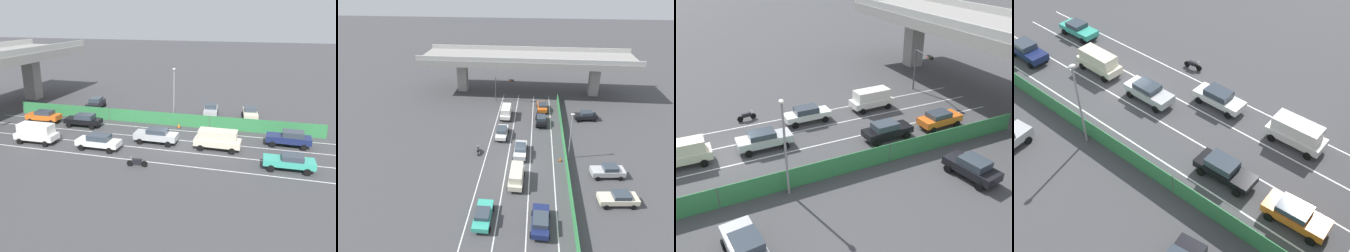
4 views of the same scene
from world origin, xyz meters
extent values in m
plane|color=#424244|center=(0.00, 0.00, 0.00)|extent=(300.00, 300.00, 0.00)
cube|color=silver|center=(-4.92, 4.05, 0.00)|extent=(0.14, 44.09, 0.01)
cube|color=silver|center=(-1.64, 4.05, 0.00)|extent=(0.14, 44.09, 0.01)
cube|color=silver|center=(1.64, 4.05, 0.00)|extent=(0.14, 44.09, 0.01)
cube|color=silver|center=(4.92, 4.05, 0.00)|extent=(0.14, 44.09, 0.01)
cube|color=gray|center=(0.00, 28.09, 7.57)|extent=(45.44, 10.92, 1.26)
cube|color=#B2B2AD|center=(0.00, 22.85, 8.65)|extent=(45.44, 0.30, 0.90)
cube|color=gray|center=(-14.54, 28.09, 3.47)|extent=(2.04, 2.04, 6.94)
cube|color=#338447|center=(6.63, 4.05, 0.81)|extent=(0.06, 40.09, 1.62)
cylinder|color=#4C514C|center=(6.63, -2.64, 0.81)|extent=(0.10, 0.10, 1.62)
cylinder|color=#4C514C|center=(6.63, 10.73, 0.81)|extent=(0.10, 0.10, 1.62)
cylinder|color=#4C514C|center=(6.63, 24.09, 0.81)|extent=(0.10, 0.10, 1.62)
cube|color=beige|center=(-0.01, -4.52, 0.82)|extent=(1.83, 4.77, 0.68)
cube|color=beige|center=(-0.01, -4.52, 1.65)|extent=(1.61, 3.92, 0.96)
cylinder|color=black|center=(-0.87, -2.89, 0.32)|extent=(0.23, 0.64, 0.64)
cylinder|color=black|center=(0.89, -2.92, 0.32)|extent=(0.23, 0.64, 0.64)
cube|color=black|center=(3.19, 12.69, 0.76)|extent=(1.83, 4.61, 0.57)
cube|color=#333D47|center=(3.20, 12.39, 1.34)|extent=(1.58, 2.27, 0.58)
cylinder|color=black|center=(2.29, 14.23, 0.32)|extent=(0.23, 0.64, 0.64)
cylinder|color=black|center=(4.03, 14.26, 0.32)|extent=(0.23, 0.64, 0.64)
cylinder|color=black|center=(2.35, 11.11, 0.32)|extent=(0.23, 0.64, 0.64)
cylinder|color=black|center=(4.09, 11.15, 0.32)|extent=(0.23, 0.64, 0.64)
cube|color=orange|center=(3.38, 18.49, 0.80)|extent=(1.92, 4.44, 0.63)
cube|color=#333D47|center=(3.39, 18.28, 1.34)|extent=(1.61, 2.21, 0.46)
cylinder|color=black|center=(2.46, 19.93, 0.32)|extent=(0.25, 0.65, 0.64)
cylinder|color=black|center=(4.17, 20.01, 0.32)|extent=(0.25, 0.65, 0.64)
cylinder|color=black|center=(2.60, 16.96, 0.32)|extent=(0.25, 0.65, 0.64)
cylinder|color=black|center=(4.31, 17.04, 0.32)|extent=(0.25, 0.65, 0.64)
cube|color=silver|center=(-3.22, 7.37, 0.76)|extent=(1.73, 4.63, 0.57)
cube|color=#333D47|center=(-3.22, 7.27, 1.33)|extent=(1.52, 2.26, 0.56)
cylinder|color=black|center=(-4.08, 8.95, 0.32)|extent=(0.22, 0.64, 0.64)
cylinder|color=black|center=(-2.36, 8.94, 0.32)|extent=(0.22, 0.64, 0.64)
cylinder|color=black|center=(-4.09, 5.81, 0.32)|extent=(0.22, 0.64, 0.64)
cylinder|color=black|center=(-2.37, 5.80, 0.32)|extent=(0.22, 0.64, 0.64)
cube|color=silver|center=(-3.30, 14.73, 0.80)|extent=(1.89, 4.63, 0.64)
cube|color=silver|center=(-3.30, 14.73, 1.64)|extent=(1.66, 3.80, 1.04)
cylinder|color=black|center=(-4.24, 16.29, 0.32)|extent=(0.23, 0.64, 0.64)
cylinder|color=black|center=(-2.40, 16.31, 0.32)|extent=(0.23, 0.64, 0.64)
cylinder|color=black|center=(-4.20, 13.16, 0.32)|extent=(0.23, 0.64, 0.64)
cylinder|color=black|center=(-2.36, 13.18, 0.32)|extent=(0.23, 0.64, 0.64)
cube|color=#B7BABC|center=(0.12, 2.18, 0.82)|extent=(1.80, 4.69, 0.68)
cube|color=#333D47|center=(0.11, 2.01, 1.40)|extent=(1.57, 2.21, 0.48)
cylinder|color=black|center=(-0.75, 3.78, 0.32)|extent=(0.22, 0.64, 0.64)
cylinder|color=black|center=(1.01, 3.76, 0.32)|extent=(0.22, 0.64, 0.64)
cylinder|color=black|center=(-0.78, 0.60, 0.32)|extent=(0.22, 0.64, 0.64)
cylinder|color=black|center=(0.99, 0.58, 0.32)|extent=(0.22, 0.64, 0.64)
cylinder|color=black|center=(-6.30, 2.67, 0.30)|extent=(0.18, 0.61, 0.60)
cylinder|color=black|center=(-6.11, 1.33, 0.30)|extent=(0.18, 0.61, 0.60)
cube|color=black|center=(-6.21, 2.00, 0.58)|extent=(0.40, 0.95, 0.36)
cylinder|color=#B2B2B2|center=(-6.28, 2.56, 0.92)|extent=(0.60, 0.11, 0.03)
cube|color=#B2B5B7|center=(11.88, -1.95, 0.83)|extent=(4.54, 2.27, 0.69)
cube|color=#333D47|center=(12.13, -1.92, 1.45)|extent=(1.98, 1.77, 0.55)
cylinder|color=black|center=(10.51, -3.01, 0.32)|extent=(0.66, 0.29, 0.64)
cylinder|color=black|center=(10.31, -1.23, 0.32)|extent=(0.66, 0.29, 0.64)
cube|color=black|center=(11.23, 15.06, 0.80)|extent=(4.44, 2.47, 0.64)
cube|color=#333D47|center=(11.41, 15.09, 1.40)|extent=(2.30, 1.92, 0.55)
cylinder|color=black|center=(9.96, 13.93, 0.32)|extent=(0.67, 0.32, 0.64)
cylinder|color=black|center=(9.67, 15.74, 0.32)|extent=(0.67, 0.32, 0.64)
cylinder|color=black|center=(12.78, 14.38, 0.32)|extent=(0.67, 0.32, 0.64)
cylinder|color=black|center=(12.50, 16.19, 0.32)|extent=(0.67, 0.32, 0.64)
cylinder|color=#47474C|center=(-6.24, 22.34, 2.59)|extent=(0.18, 0.18, 5.18)
cylinder|color=#47474C|center=(-4.40, 22.01, 4.88)|extent=(3.71, 0.78, 0.12)
cube|color=black|center=(-2.92, 21.74, 4.88)|extent=(0.99, 0.45, 0.32)
sphere|color=red|center=(-3.25, 21.64, 4.88)|extent=(0.20, 0.20, 0.20)
sphere|color=#3B2806|center=(-2.95, 21.58, 4.88)|extent=(0.20, 0.20, 0.20)
sphere|color=black|center=(-2.65, 21.53, 4.88)|extent=(0.20, 0.20, 0.20)
cylinder|color=gray|center=(7.14, 2.03, 3.44)|extent=(0.16, 0.16, 6.87)
ellipsoid|color=silver|center=(7.14, 2.03, 7.05)|extent=(0.60, 0.36, 0.28)
cone|color=orange|center=(5.94, 1.08, 0.30)|extent=(0.36, 0.36, 0.60)
cube|color=black|center=(5.94, 1.08, 0.01)|extent=(0.47, 0.47, 0.03)
camera|label=1|loc=(-33.34, -8.58, 13.38)|focal=36.72mm
camera|label=2|loc=(1.79, -34.91, 24.16)|focal=31.58mm
camera|label=3|loc=(27.55, -3.56, 15.76)|focal=38.59mm
camera|label=4|loc=(20.71, 23.56, 23.29)|focal=45.16mm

